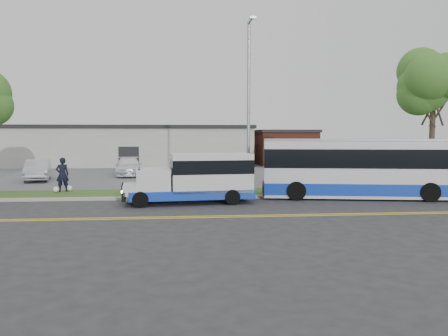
{
  "coord_description": "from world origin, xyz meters",
  "views": [
    {
      "loc": [
        -0.69,
        -21.58,
        3.33
      ],
      "look_at": [
        1.47,
        1.24,
        1.6
      ],
      "focal_mm": 35.0,
      "sensor_mm": 36.0,
      "label": 1
    }
  ],
  "objects": [
    {
      "name": "verge",
      "position": [
        0.0,
        2.9,
        0.05
      ],
      "size": [
        80.0,
        3.3,
        0.1
      ],
      "primitive_type": "cube",
      "color": "#354C19",
      "rests_on": "ground"
    },
    {
      "name": "brick_wing",
      "position": [
        10.5,
        26.0,
        1.96
      ],
      "size": [
        6.3,
        7.3,
        3.9
      ],
      "color": "brown",
      "rests_on": "ground"
    },
    {
      "name": "ground",
      "position": [
        0.0,
        0.0,
        0.0
      ],
      "size": [
        140.0,
        140.0,
        0.0
      ],
      "primitive_type": "plane",
      "color": "#28282B",
      "rests_on": "ground"
    },
    {
      "name": "pedestrian",
      "position": [
        -7.56,
        4.0,
        1.08
      ],
      "size": [
        0.84,
        0.71,
        1.96
      ],
      "primitive_type": "imported",
      "rotation": [
        0.0,
        0.0,
        3.54
      ],
      "color": "black",
      "rests_on": "verge"
    },
    {
      "name": "parking_lot",
      "position": [
        0.0,
        17.0,
        0.05
      ],
      "size": [
        80.0,
        25.0,
        0.1
      ],
      "primitive_type": "cube",
      "color": "#4C4C4F",
      "rests_on": "ground"
    },
    {
      "name": "commercial_building",
      "position": [
        -6.0,
        27.0,
        2.18
      ],
      "size": [
        25.4,
        10.4,
        4.35
      ],
      "color": "#9E9E99",
      "rests_on": "ground"
    },
    {
      "name": "transit_bus",
      "position": [
        9.18,
        0.6,
        1.58
      ],
      "size": [
        11.56,
        4.49,
        3.13
      ],
      "rotation": [
        0.0,
        0.0,
        -0.17
      ],
      "color": "silver",
      "rests_on": "ground"
    },
    {
      "name": "parked_car_a",
      "position": [
        -10.99,
        10.47,
        0.84
      ],
      "size": [
        2.53,
        4.73,
        1.48
      ],
      "primitive_type": "imported",
      "rotation": [
        0.0,
        0.0,
        0.23
      ],
      "color": "#B3B5BB",
      "rests_on": "parking_lot"
    },
    {
      "name": "streetlight_near",
      "position": [
        3.0,
        2.73,
        5.23
      ],
      "size": [
        0.35,
        1.53,
        9.5
      ],
      "color": "gray",
      "rests_on": "verge"
    },
    {
      "name": "tree_east",
      "position": [
        14.0,
        3.0,
        6.2
      ],
      "size": [
        5.2,
        5.2,
        8.33
      ],
      "color": "#32281B",
      "rests_on": "verge"
    },
    {
      "name": "parked_car_b",
      "position": [
        -5.02,
        13.72,
        0.83
      ],
      "size": [
        2.73,
        5.25,
        1.45
      ],
      "primitive_type": "imported",
      "rotation": [
        0.0,
        0.0,
        0.14
      ],
      "color": "white",
      "rests_on": "parking_lot"
    },
    {
      "name": "lane_line_south",
      "position": [
        0.0,
        -4.15,
        0.01
      ],
      "size": [
        70.0,
        0.12,
        0.01
      ],
      "primitive_type": "cube",
      "color": "gold",
      "rests_on": "ground"
    },
    {
      "name": "grocery_bag_left",
      "position": [
        -7.86,
        3.75,
        0.26
      ],
      "size": [
        0.32,
        0.32,
        0.32
      ],
      "primitive_type": "sphere",
      "color": "white",
      "rests_on": "verge"
    },
    {
      "name": "curb",
      "position": [
        0.0,
        1.1,
        0.07
      ],
      "size": [
        80.0,
        0.3,
        0.15
      ],
      "primitive_type": "cube",
      "color": "#9E9B93",
      "rests_on": "ground"
    },
    {
      "name": "grocery_bag_right",
      "position": [
        -7.26,
        4.25,
        0.26
      ],
      "size": [
        0.32,
        0.32,
        0.32
      ],
      "primitive_type": "sphere",
      "color": "white",
      "rests_on": "verge"
    },
    {
      "name": "shuttle_bus",
      "position": [
        0.07,
        -0.22,
        1.3
      ],
      "size": [
        6.48,
        2.62,
        2.42
      ],
      "rotation": [
        0.0,
        0.0,
        0.09
      ],
      "color": "#0F34A8",
      "rests_on": "ground"
    },
    {
      "name": "lane_line_north",
      "position": [
        0.0,
        -3.85,
        0.01
      ],
      "size": [
        70.0,
        0.12,
        0.01
      ],
      "primitive_type": "cube",
      "color": "gold",
      "rests_on": "ground"
    }
  ]
}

